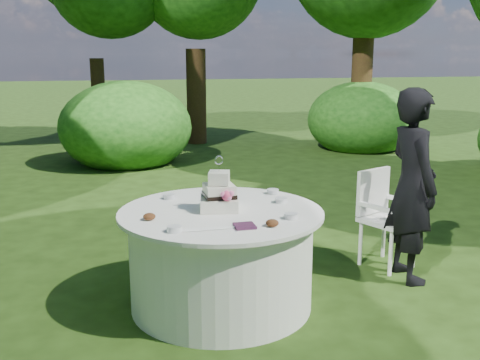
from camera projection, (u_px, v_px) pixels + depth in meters
name	position (u px, v px, depth m)	size (l,w,h in m)	color
ground	(222.00, 304.00, 4.42)	(80.00, 80.00, 0.00)	#1C310D
napkins	(245.00, 226.00, 3.84)	(0.14, 0.14, 0.02)	#431D39
feather_plume	(202.00, 229.00, 3.78)	(0.48, 0.07, 0.01)	white
guest	(412.00, 186.00, 4.78)	(0.61, 0.40, 1.67)	black
table	(221.00, 258.00, 4.34)	(1.56, 1.56, 0.77)	white
cake	(219.00, 195.00, 4.25)	(0.33, 0.33, 0.42)	white
chair	(382.00, 210.00, 5.18)	(0.56, 0.56, 0.89)	silver
votives	(239.00, 205.00, 4.32)	(1.04, 0.99, 0.04)	silver
petal_cups	(210.00, 220.00, 3.94)	(0.90, 0.45, 0.05)	#562D16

